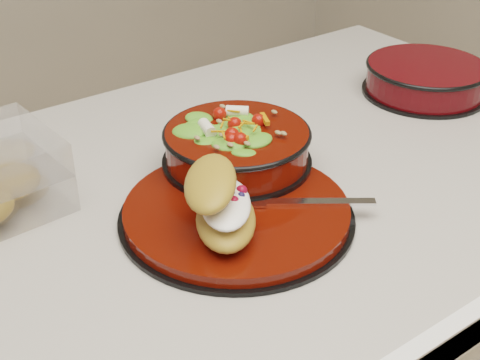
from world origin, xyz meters
TOP-DOWN VIEW (x-y plane):
  - dinner_plate at (-0.04, -0.08)m, footprint 0.29×0.29m
  - salad_bowl at (0.02, 0.01)m, footprint 0.20×0.20m
  - croissant at (-0.08, -0.11)m, footprint 0.13×0.16m
  - fork at (0.02, -0.12)m, footprint 0.16×0.12m
  - extra_bowl at (0.45, 0.04)m, footprint 0.21×0.21m

SIDE VIEW (x-z plane):
  - dinner_plate at x=-0.04m, z-range 0.90..0.92m
  - fork at x=0.02m, z-range 0.92..0.92m
  - extra_bowl at x=0.45m, z-range 0.90..0.96m
  - salad_bowl at x=0.02m, z-range 0.91..1.00m
  - croissant at x=-0.08m, z-range 0.92..0.99m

